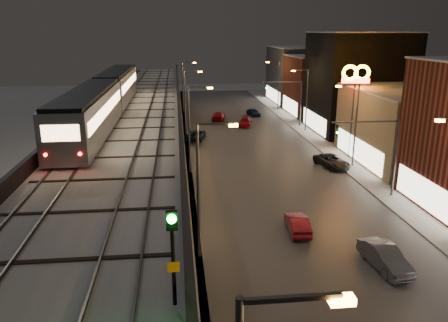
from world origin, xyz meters
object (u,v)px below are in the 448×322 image
subway_train (106,96)px  car_onc_red (253,113)px  rail_signal (173,240)px  car_mid_silver (196,135)px  car_onc_white (245,122)px  car_onc_silver (385,258)px  car_mid_dark (219,116)px  car_near_white (297,224)px  car_onc_dark (332,162)px

subway_train → car_onc_red: bearing=58.0°
rail_signal → car_mid_silver: bearing=86.7°
car_onc_white → car_onc_red: size_ratio=1.18×
subway_train → car_onc_silver: bearing=-45.0°
car_mid_silver → car_mid_dark: size_ratio=0.99×
subway_train → car_onc_red: 38.23m
car_near_white → car_mid_dark: (-1.74, 42.24, 0.06)m
car_near_white → car_onc_dark: bearing=-114.0°
car_mid_silver → car_onc_dark: same height
rail_signal → car_onc_white: bearing=79.0°
car_onc_silver → subway_train: bearing=128.6°
car_onc_white → car_onc_red: bearing=85.2°
car_mid_dark → car_onc_white: car_mid_dark is taller
car_onc_dark → car_onc_white: size_ratio=1.09×
subway_train → car_mid_dark: (13.44, 28.63, -7.62)m
car_onc_red → car_onc_white: bearing=-121.9°
car_onc_silver → car_near_white: bearing=119.4°
car_onc_silver → car_onc_dark: (3.96, 20.70, -0.06)m
rail_signal → car_mid_silver: 47.78m
car_near_white → car_mid_silver: bearing=-74.5°
car_onc_silver → car_mid_dark: bearing=90.5°
car_near_white → car_onc_white: size_ratio=0.89×
rail_signal → car_onc_red: bearing=77.9°
car_mid_dark → car_onc_dark: car_mid_dark is taller
rail_signal → car_onc_silver: size_ratio=0.68×
rail_signal → car_mid_dark: bearing=83.3°
car_onc_silver → car_mid_silver: bearing=99.7°
car_onc_silver → car_onc_white: car_onc_silver is taller
car_mid_silver → car_mid_dark: bearing=-96.0°
car_near_white → car_mid_dark: size_ratio=0.81×
rail_signal → car_mid_dark: (7.04, 59.84, -8.04)m
car_mid_silver → car_onc_dark: bearing=147.3°
subway_train → car_onc_dark: (23.16, 1.52, -7.66)m
subway_train → car_onc_white: size_ratio=7.87×
car_mid_silver → car_onc_silver: (10.12, -35.00, 0.06)m
rail_signal → car_onc_white: (10.67, 54.79, -8.11)m
car_near_white → car_mid_dark: car_mid_dark is taller
car_near_white → subway_train: bearing=-38.1°
subway_train → car_onc_dark: size_ratio=7.23×
car_mid_silver → car_onc_dark: size_ratio=1.00×
car_near_white → car_mid_dark: bearing=-83.8°
car_mid_dark → car_onc_dark: size_ratio=1.01×
car_near_white → car_onc_silver: (4.02, -5.58, 0.08)m
car_mid_dark → car_onc_red: (6.41, 3.12, -0.07)m
car_onc_white → car_onc_dark: bearing=-60.6°
car_onc_dark → car_onc_red: bearing=81.7°
rail_signal → car_onc_white: rail_signal is taller
car_onc_dark → car_onc_red: size_ratio=1.29×
car_onc_silver → car_onc_dark: 21.08m
rail_signal → car_near_white: bearing=63.5°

